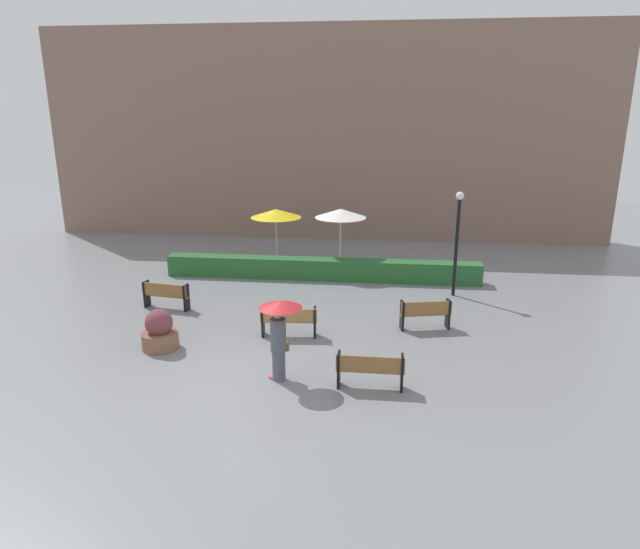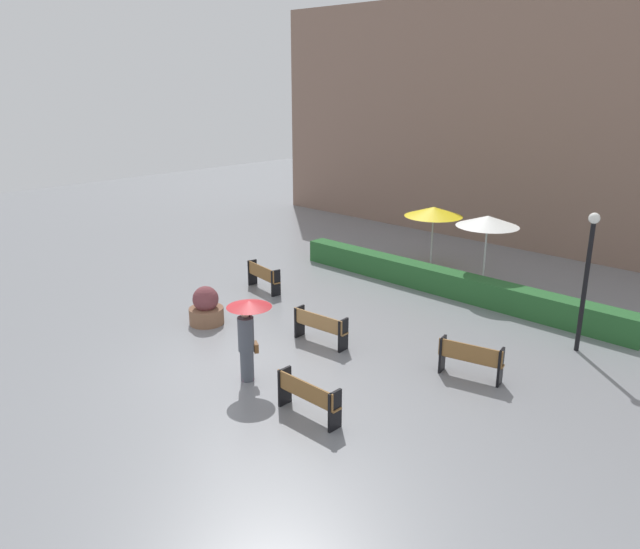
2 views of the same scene
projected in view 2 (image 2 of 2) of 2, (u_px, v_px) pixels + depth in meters
The scene contains 12 objects.
ground_plane at pixel (234, 369), 15.16m from camera, with size 60.00×60.00×0.00m, color gray.
bench_near_right at pixel (308, 395), 12.85m from camera, with size 1.61×0.36×0.87m.
bench_far_right at pixel (471, 358), 14.53m from camera, with size 1.56×0.66×0.90m.
bench_mid_center at pixel (320, 326), 16.46m from camera, with size 1.66×0.51×0.88m.
bench_far_left at pixel (263, 276), 20.67m from camera, with size 1.63×0.58×0.89m.
pedestrian_with_umbrella at pixel (248, 327), 14.23m from camera, with size 1.05×1.05×2.00m.
planter_pot at pixel (206, 308), 17.86m from camera, with size 1.00×1.00×1.13m.
lamp_post at pixel (588, 268), 15.52m from camera, with size 0.28×0.28×3.70m.
patio_umbrella_yellow at pixel (434, 212), 22.79m from camera, with size 2.16×2.16×2.32m.
patio_umbrella_white at pixel (488, 221), 20.07m from camera, with size 2.05×2.05×2.58m.
hedge_strip at pixel (448, 283), 20.31m from camera, with size 12.18×0.70×0.80m, color #28602D.
building_facade at pixel (544, 124), 24.59m from camera, with size 28.00×1.20×10.26m, color #846656.
Camera 2 is at (11.06, -8.42, 6.82)m, focal length 34.50 mm.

